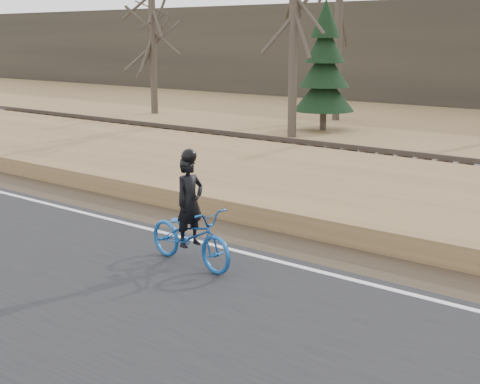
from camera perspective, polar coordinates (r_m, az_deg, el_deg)
The scene contains 11 objects.
ground at distance 14.75m, azimuth -12.24°, elevation -2.54°, with size 120.00×120.00×0.00m, color #95764C.
edge_line at distance 14.85m, azimuth -11.66°, elevation -2.14°, with size 120.00×0.12×0.01m, color silver.
shoulder at distance 15.50m, azimuth -8.83°, elevation -1.55°, with size 120.00×1.60×0.04m, color #473A2B.
embankment at distance 17.56m, azimuth -1.68°, elevation 1.00°, with size 120.00×5.00×0.44m, color #95764C.
ballast at distance 20.56m, azimuth 5.16°, elevation 2.76°, with size 120.00×3.00×0.45m, color slate.
railroad at distance 20.51m, azimuth 5.18°, elevation 3.59°, with size 120.00×2.40×0.29m.
cyclist at distance 11.45m, azimuth -4.27°, elevation -3.17°, with size 2.06×0.92×2.03m.
bare_tree_far_left at distance 35.17m, azimuth -7.45°, elevation 12.42°, with size 0.36×0.36×7.07m, color #4A4136.
bare_tree_left at distance 32.36m, azimuth 8.42°, elevation 14.19°, with size 0.36×0.36×9.17m, color #4A4136.
bare_tree_near_left at distance 26.59m, azimuth 4.57°, elevation 12.44°, with size 0.36×0.36×7.21m, color #4A4136.
conifer at distance 28.74m, azimuth 7.22°, elevation 10.38°, with size 2.60×2.60×5.45m.
Camera 1 is at (11.07, -8.93, 3.91)m, focal length 50.00 mm.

